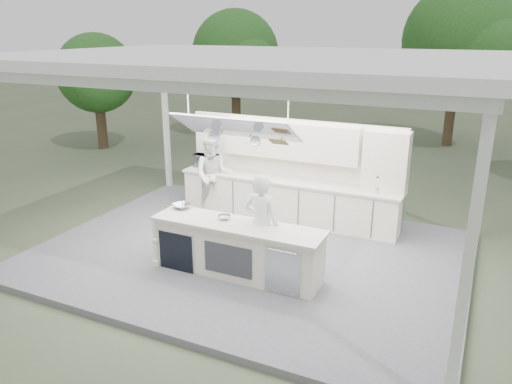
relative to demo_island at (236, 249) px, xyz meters
The scene contains 12 objects.
ground 1.10m from the demo_island, 101.07° to the left, with size 90.00×90.00×0.00m, color #485238.
stage_deck 1.07m from the demo_island, 101.07° to the left, with size 8.00×6.00×0.12m, color #5E5F63.
tent 3.25m from the demo_island, 101.05° to the left, with size 8.20×6.20×3.86m.
demo_island is the anchor object (origin of this frame).
back_counter 2.82m from the demo_island, 93.63° to the left, with size 5.08×0.72×0.95m.
back_wall_unit 3.19m from the demo_island, 84.98° to the left, with size 5.05×0.48×2.25m.
tree_cluster 11.02m from the demo_island, 91.82° to the left, with size 19.55×9.40×5.85m.
head_chef 0.63m from the demo_island, 28.35° to the left, with size 0.67×0.44×1.84m, color white.
sous_chef 3.12m from the demo_island, 127.14° to the left, with size 0.90×0.70×1.85m, color silver.
toaster_oven 3.87m from the demo_island, 128.49° to the left, with size 0.55×0.37×0.31m, color silver.
bowl_large 1.40m from the demo_island, 168.44° to the left, with size 0.33×0.33×0.08m, color #ADB0B4.
bowl_small 0.59m from the demo_island, 158.93° to the left, with size 0.22×0.22×0.07m, color #B1B4B8.
Camera 1 is at (3.91, -7.97, 4.29)m, focal length 35.00 mm.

